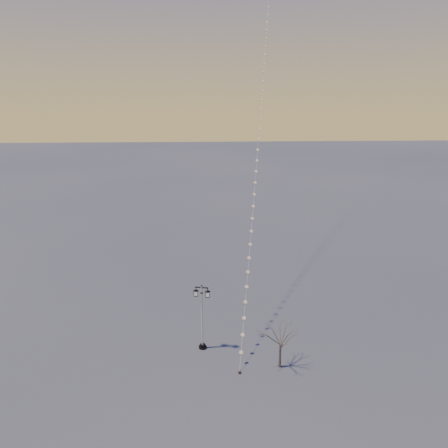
{
  "coord_description": "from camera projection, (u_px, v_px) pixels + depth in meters",
  "views": [
    {
      "loc": [
        -0.06,
        -28.45,
        20.36
      ],
      "look_at": [
        1.59,
        5.67,
        9.56
      ],
      "focal_mm": 33.9,
      "sensor_mm": 36.0,
      "label": 1
    }
  ],
  "objects": [
    {
      "name": "kite_train",
      "position": [
        260.0,
        100.0,
        48.01
      ],
      "size": [
        8.78,
        46.33,
        38.83
      ],
      "rotation": [
        0.0,
        0.0,
        0.03
      ],
      "color": "#382A20",
      "rests_on": "ground"
    },
    {
      "name": "street_lamp",
      "position": [
        202.0,
        314.0,
        34.06
      ],
      "size": [
        1.43,
        0.71,
        5.73
      ],
      "rotation": [
        0.0,
        0.0,
        -0.22
      ],
      "color": "black",
      "rests_on": "ground"
    },
    {
      "name": "bare_tree",
      "position": [
        281.0,
        338.0,
        31.88
      ],
      "size": [
        2.19,
        2.19,
        3.63
      ],
      "rotation": [
        0.0,
        0.0,
        -0.03
      ],
      "color": "brown",
      "rests_on": "ground"
    },
    {
      "name": "ground",
      "position": [
        207.0,
        362.0,
        33.24
      ],
      "size": [
        300.0,
        300.0,
        0.0
      ],
      "primitive_type": "plane",
      "color": "#474948",
      "rests_on": "ground"
    }
  ]
}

